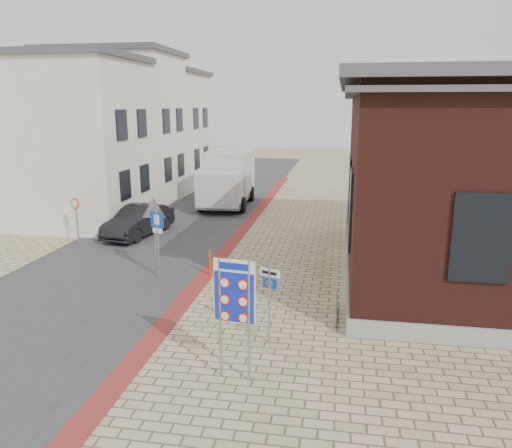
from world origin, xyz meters
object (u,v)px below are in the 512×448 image
Objects in this scene: border_sign at (234,294)px; parking_sign at (158,232)px; sedan at (139,221)px; bollard at (210,263)px; box_truck at (228,178)px; essen_sign at (270,292)px.

border_sign is 1.13× the size of parking_sign.
sedan is 4.44× the size of bollard.
essen_sign is at bearing -76.34° from box_truck.
bollard is at bearing -82.49° from box_truck.
essen_sign is 0.87× the size of parking_sign.
parking_sign is (0.55, -13.02, -0.02)m from box_truck.
parking_sign is 2.55× the size of bollard.
bollard is (2.25, -12.52, -1.19)m from box_truck.
essen_sign is 5.54m from bollard.
essen_sign is 6.16m from parking_sign.
box_truck is 17.95m from essen_sign.
sedan is 1.54× the size of border_sign.
box_truck is at bearing 128.60° from essen_sign.
border_sign is 7.22m from parking_sign.
essen_sign reaches higher than bollard.
border_sign is 7.05m from bollard.
bollard is at bearing -36.59° from sedan.
sedan is 0.67× the size of box_truck.
parking_sign is 2.13m from bollard.
parking_sign is (3.00, -5.38, 0.95)m from sedan.
sedan is at bearing 137.31° from parking_sign.
border_sign is 2.88× the size of bollard.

